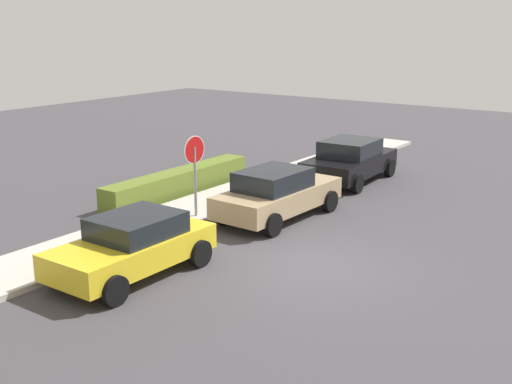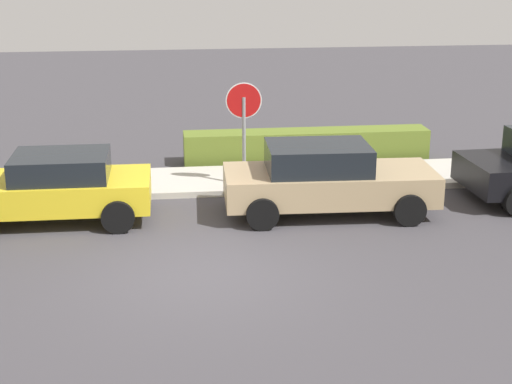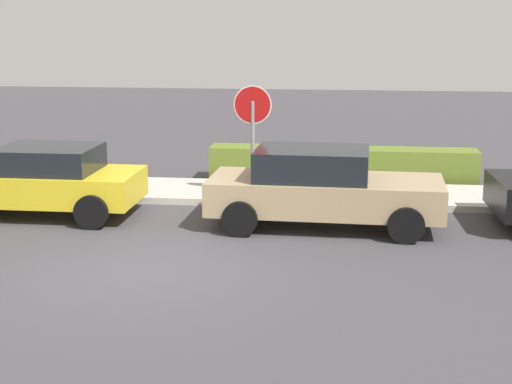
{
  "view_description": "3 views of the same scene",
  "coord_description": "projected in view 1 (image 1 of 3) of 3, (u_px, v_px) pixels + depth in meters",
  "views": [
    {
      "loc": [
        -12.11,
        -6.99,
        5.49
      ],
      "look_at": [
        0.48,
        1.94,
        1.4
      ],
      "focal_mm": 45.0,
      "sensor_mm": 36.0,
      "label": 1
    },
    {
      "loc": [
        -0.54,
        -12.23,
        5.28
      ],
      "look_at": [
        1.16,
        1.94,
        0.78
      ],
      "focal_mm": 55.0,
      "sensor_mm": 36.0,
      "label": 2
    },
    {
      "loc": [
        3.14,
        -11.35,
        3.86
      ],
      "look_at": [
        1.64,
        1.45,
        0.94
      ],
      "focal_mm": 55.0,
      "sensor_mm": 36.0,
      "label": 3
    }
  ],
  "objects": [
    {
      "name": "ground_plane",
      "position": [
        312.0,
        267.0,
        14.86
      ],
      "size": [
        60.0,
        60.0,
        0.0
      ],
      "primitive_type": "plane",
      "color": "#423F44"
    },
    {
      "name": "front_yard_hedge",
      "position": [
        179.0,
        183.0,
        21.0
      ],
      "size": [
        6.23,
        0.81,
        0.81
      ],
      "color": "olive",
      "rests_on": "ground_plane"
    },
    {
      "name": "parked_car_tan",
      "position": [
        277.0,
        193.0,
        18.36
      ],
      "size": [
        4.33,
        2.05,
        1.47
      ],
      "color": "tan",
      "rests_on": "ground_plane"
    },
    {
      "name": "parked_car_black",
      "position": [
        350.0,
        160.0,
        22.73
      ],
      "size": [
        4.32,
        2.26,
        1.49
      ],
      "color": "black",
      "rests_on": "ground_plane"
    },
    {
      "name": "stop_sign",
      "position": [
        195.0,
        163.0,
        17.93
      ],
      "size": [
        0.79,
        0.08,
        2.45
      ],
      "color": "gray",
      "rests_on": "ground_plane"
    },
    {
      "name": "parked_car_yellow",
      "position": [
        133.0,
        245.0,
        14.21
      ],
      "size": [
        3.86,
        1.96,
        1.37
      ],
      "color": "yellow",
      "rests_on": "ground_plane"
    },
    {
      "name": "sidewalk_curb",
      "position": [
        151.0,
        225.0,
        17.73
      ],
      "size": [
        32.0,
        2.07,
        0.14
      ],
      "primitive_type": "cube",
      "color": "beige",
      "rests_on": "ground_plane"
    }
  ]
}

